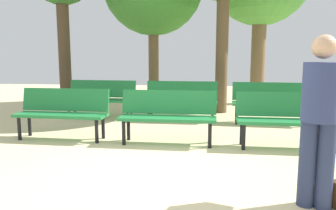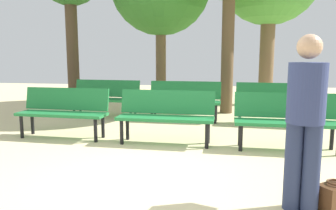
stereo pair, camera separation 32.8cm
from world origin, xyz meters
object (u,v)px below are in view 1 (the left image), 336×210
bench_r0_c0 (63,110)px  bench_r0_c1 (168,113)px  bench_r1_c0 (101,97)px  bench_r0_c2 (288,116)px  bench_r1_c2 (270,100)px  visitor_with_backpack (320,112)px  bench_r1_c1 (181,98)px

bench_r0_c0 → bench_r0_c1: (1.87, -0.11, 0.00)m
bench_r0_c1 → bench_r1_c0: (-1.78, 2.05, 0.00)m
bench_r0_c2 → bench_r1_c2: size_ratio=0.99×
bench_r1_c0 → visitor_with_backpack: size_ratio=0.99×
bench_r0_c2 → bench_r0_c0: bearing=178.1°
bench_r1_c2 → visitor_with_backpack: bearing=-90.9°
bench_r1_c0 → bench_r1_c2: size_ratio=1.00×
bench_r0_c2 → bench_r1_c2: (0.10, 1.91, 0.00)m
bench_r0_c2 → bench_r1_c1: size_ratio=1.00×
bench_r0_c0 → visitor_with_backpack: visitor_with_backpack is taller
bench_r1_c0 → visitor_with_backpack: 5.50m
bench_r1_c2 → visitor_with_backpack: (-0.35, -4.02, 0.43)m
bench_r0_c0 → bench_r1_c2: (3.89, 1.71, 0.00)m
bench_r0_c2 → bench_r0_c1: bearing=178.5°
bench_r1_c0 → bench_r0_c1: bearing=-45.3°
bench_r1_c1 → visitor_with_backpack: (1.57, -4.17, 0.43)m
bench_r1_c2 → bench_r0_c2: bearing=-89.0°
bench_r1_c0 → bench_r1_c2: (3.80, -0.23, 0.00)m
bench_r1_c0 → bench_r1_c1: size_ratio=1.01×
bench_r0_c2 → visitor_with_backpack: bearing=-95.6°
bench_r0_c2 → bench_r1_c1: same height
bench_r1_c1 → bench_r0_c1: bearing=-91.3°
bench_r1_c1 → bench_r1_c2: bearing=-2.6°
bench_r1_c0 → bench_r0_c0: bearing=-88.9°
bench_r0_c0 → visitor_with_backpack: (3.54, -2.32, 0.43)m
visitor_with_backpack → bench_r1_c0: bearing=-32.7°
bench_r1_c2 → bench_r0_c1: bearing=-133.9°
bench_r0_c2 → bench_r1_c2: 1.91m
bench_r1_c1 → bench_r0_c0: bearing=-135.2°
bench_r0_c2 → bench_r1_c2: bearing=88.0°
bench_r1_c1 → bench_r1_c2: 1.92m
bench_r0_c0 → bench_r1_c1: same height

